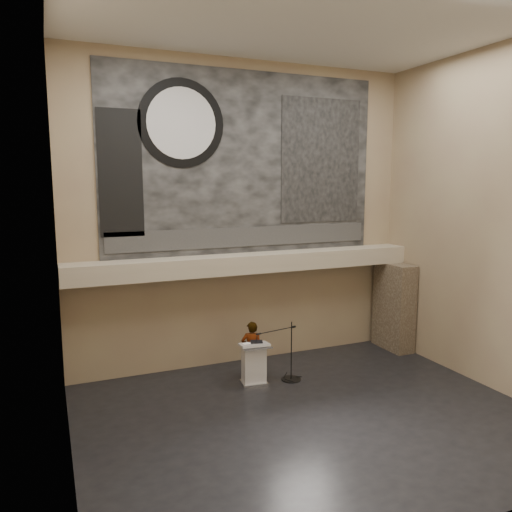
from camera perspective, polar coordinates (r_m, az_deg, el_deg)
name	(u,v)px	position (r m, az deg, el deg)	size (l,w,h in m)	color
floor	(312,418)	(11.72, 6.40, -17.91)	(10.00, 10.00, 0.00)	black
ceiling	(319,13)	(11.00, 7.22, 25.88)	(10.00, 10.00, 0.00)	silver
wall_back	(245,215)	(14.14, -1.26, 4.66)	(10.00, 0.02, 8.50)	#8D7259
wall_front	(461,253)	(7.36, 22.34, 0.37)	(10.00, 0.02, 8.50)	#8D7259
wall_left	(60,238)	(9.17, -21.53, 1.92)	(0.02, 8.00, 8.50)	#8D7259
wall_right	(491,220)	(13.71, 25.31, 3.71)	(0.02, 8.00, 8.50)	#8D7259
soffit	(250,263)	(13.93, -0.64, -0.79)	(10.00, 0.80, 0.50)	tan
sprinkler_left	(196,277)	(13.41, -6.90, -2.43)	(0.04, 0.04, 0.06)	#B2893D
sprinkler_right	(311,268)	(14.74, 6.29, -1.42)	(0.04, 0.04, 0.06)	#B2893D
banner	(245,163)	(14.09, -1.24, 10.54)	(8.00, 0.05, 5.00)	black
banner_text_strip	(246,237)	(14.13, -1.15, 2.21)	(7.76, 0.02, 0.55)	#2F2F2F
banner_clock_rim	(181,123)	(13.57, -8.51, 14.76)	(2.30, 2.30, 0.02)	black
banner_clock_face	(182,123)	(13.55, -8.49, 14.77)	(1.84, 1.84, 0.02)	silver
banner_building_print	(321,161)	(15.11, 7.46, 10.72)	(2.60, 0.02, 3.60)	black
banner_brick_print	(121,174)	(13.17, -15.23, 9.08)	(1.10, 0.02, 3.20)	black
stone_pier	(394,306)	(16.20, 15.48, -5.55)	(0.60, 1.40, 2.70)	#45382B
lectern	(254,364)	(13.14, -0.24, -12.21)	(0.78, 0.60, 1.14)	silver
binder	(257,342)	(13.01, 0.07, -9.79)	(0.31, 0.25, 0.04)	black
papers	(248,344)	(12.90, -0.90, -10.03)	(0.19, 0.26, 0.01)	white
speaker_person	(252,350)	(13.51, -0.50, -10.64)	(0.56, 0.37, 1.54)	white
mic_stand	(290,372)	(13.55, 3.91, -13.06)	(1.35, 0.52, 1.58)	black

